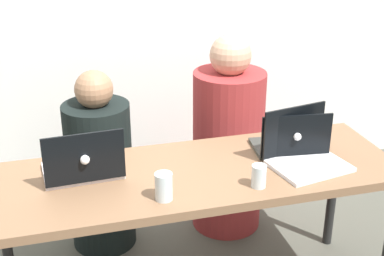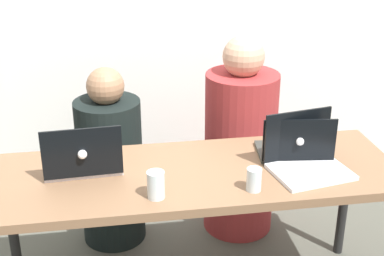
{
  "view_description": "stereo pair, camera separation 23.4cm",
  "coord_description": "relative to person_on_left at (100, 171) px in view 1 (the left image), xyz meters",
  "views": [
    {
      "loc": [
        -0.57,
        -2.01,
        1.84
      ],
      "look_at": [
        0.0,
        0.06,
        0.91
      ],
      "focal_mm": 50.0,
      "sensor_mm": 36.0,
      "label": 1
    },
    {
      "loc": [
        -0.34,
        -2.06,
        1.84
      ],
      "look_at": [
        0.0,
        0.06,
        0.91
      ],
      "focal_mm": 50.0,
      "sensor_mm": 36.0,
      "label": 2
    }
  ],
  "objects": [
    {
      "name": "desk",
      "position": [
        0.37,
        -0.62,
        0.2
      ],
      "size": [
        1.83,
        0.63,
        0.73
      ],
      "color": "brown",
      "rests_on": "ground"
    },
    {
      "name": "laptop_back_right",
      "position": [
        0.85,
        -0.56,
        0.32
      ],
      "size": [
        0.35,
        0.27,
        0.22
      ],
      "rotation": [
        0.0,
        0.0,
        3.02
      ],
      "color": "#343A35",
      "rests_on": "desk"
    },
    {
      "name": "water_glass_right",
      "position": [
        0.58,
        -0.83,
        0.31
      ],
      "size": [
        0.06,
        0.06,
        0.1
      ],
      "color": "silver",
      "rests_on": "desk"
    },
    {
      "name": "water_glass_left",
      "position": [
        0.18,
        -0.82,
        0.32
      ],
      "size": [
        0.07,
        0.07,
        0.11
      ],
      "color": "silver",
      "rests_on": "desk"
    },
    {
      "name": "person_on_right",
      "position": [
        0.74,
        0.0,
        0.06
      ],
      "size": [
        0.49,
        0.49,
        1.17
      ],
      "rotation": [
        0.0,
        0.0,
        3.36
      ],
      "color": "maroon",
      "rests_on": "ground"
    },
    {
      "name": "laptop_front_right",
      "position": [
        0.86,
        -0.68,
        0.32
      ],
      "size": [
        0.37,
        0.32,
        0.25
      ],
      "rotation": [
        0.0,
        0.0,
        0.19
      ],
      "color": "silver",
      "rests_on": "desk"
    },
    {
      "name": "back_wall",
      "position": [
        0.37,
        0.69,
        0.77
      ],
      "size": [
        4.76,
        0.1,
        2.45
      ],
      "primitive_type": "cube",
      "color": "silver",
      "rests_on": "ground"
    },
    {
      "name": "laptop_back_left",
      "position": [
        -0.11,
        -0.55,
        0.32
      ],
      "size": [
        0.35,
        0.29,
        0.24
      ],
      "rotation": [
        0.0,
        0.0,
        3.2
      ],
      "color": "silver",
      "rests_on": "desk"
    },
    {
      "name": "person_on_left",
      "position": [
        0.0,
        0.0,
        0.0
      ],
      "size": [
        0.38,
        0.38,
        1.03
      ],
      "rotation": [
        0.0,
        0.0,
        3.09
      ],
      "color": "black",
      "rests_on": "ground"
    }
  ]
}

